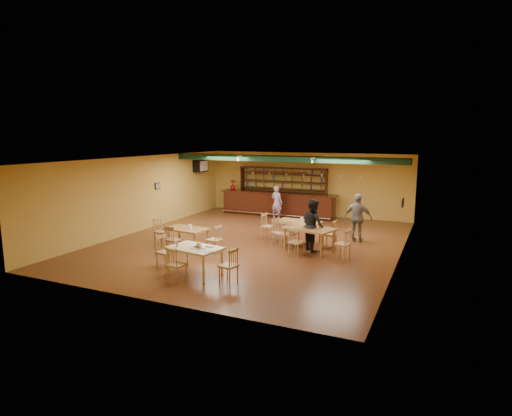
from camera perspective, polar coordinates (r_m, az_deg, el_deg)
The scene contains 22 objects.
floor at distance 15.39m, azimuth -0.22°, elevation -4.62°, with size 12.00×12.00×0.00m, color #5A3119.
ceiling_beam at distance 17.52m, azimuth 3.60°, elevation 6.62°, with size 10.00×0.30×0.25m, color #11331E.
track_rail_left at distance 18.77m, azimuth -0.92°, elevation 7.06°, with size 0.05×2.50×0.05m, color white.
track_rail_right at distance 17.65m, azimuth 8.59°, elevation 6.78°, with size 0.05×2.50×0.05m, color white.
ac_unit at distance 20.94m, azimuth -7.45°, elevation 5.64°, with size 0.34×0.70×0.48m, color white.
picture_left at distance 18.47m, azimuth -13.08°, elevation 2.90°, with size 0.04×0.34×0.28m, color black.
picture_right at distance 14.27m, azimuth 19.12°, elevation 0.66°, with size 0.04×0.34×0.28m, color black.
bar_counter at distance 20.35m, azimuth 2.93°, elevation 0.53°, with size 5.72×0.85×1.13m, color black.
back_bar_hutch at distance 20.85m, azimuth 3.58°, elevation 2.34°, with size 4.43×0.40×2.28m, color black.
poinsettia at distance 21.23m, azimuth -3.13°, elevation 3.13°, with size 0.28×0.28×0.50m, color #A40F10.
dining_table_b at distance 15.35m, azimuth 5.61°, elevation -3.22°, with size 1.55×0.93×0.78m, color #916033.
dining_table_c at distance 14.67m, azimuth -9.27°, elevation -4.05°, with size 1.42×0.85×0.71m, color #916033.
dining_table_d at distance 14.25m, azimuth 7.15°, elevation -4.22°, with size 1.60×0.96×0.80m, color #916033.
near_table at distance 11.97m, azimuth -8.18°, elevation -7.02°, with size 1.45×0.93×0.77m, color beige.
pizza_tray at distance 11.81m, azimuth -7.81°, elevation -5.25°, with size 0.40×0.40×0.01m, color silver.
parmesan_shaker at distance 11.98m, azimuth -10.52°, elevation -4.88°, with size 0.07×0.07×0.11m, color #EAE5C6.
napkin_stack at distance 11.85m, azimuth -6.21°, elevation -5.13°, with size 0.20×0.15×0.03m, color white.
pizza_server at distance 11.77m, azimuth -7.03°, elevation -5.24°, with size 0.32×0.09×0.00m, color silver.
side_plate at distance 11.41m, azimuth -6.37°, elevation -5.77°, with size 0.22×0.22×0.01m, color white.
patron_bar at distance 19.46m, azimuth 2.80°, elevation 0.74°, with size 0.57×0.37×1.56m, color purple.
patron_right_a at distance 14.27m, azimuth 7.66°, elevation -2.27°, with size 0.85×0.66×1.74m, color black.
patron_right_b at distance 15.77m, azimuth 13.52°, elevation -1.29°, with size 1.03×0.43×1.75m, color gray.
Camera 1 is at (6.20, -13.56, 3.82)m, focal length 29.79 mm.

